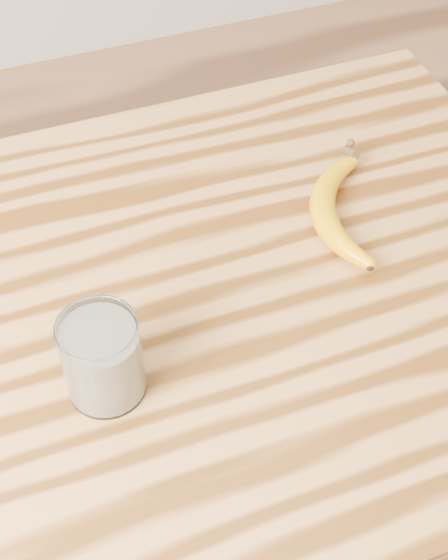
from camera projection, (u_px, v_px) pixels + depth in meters
name	position (u px, v px, depth m)	size (l,w,h in m)	color
table	(148.00, 370.00, 1.07)	(1.20, 0.80, 0.90)	#AD783C
smoothie_glass	(103.00, 359.00, 0.86)	(0.09, 0.09, 0.11)	white
banana	(322.00, 210.00, 1.06)	(0.11, 0.30, 0.04)	#DC9B00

